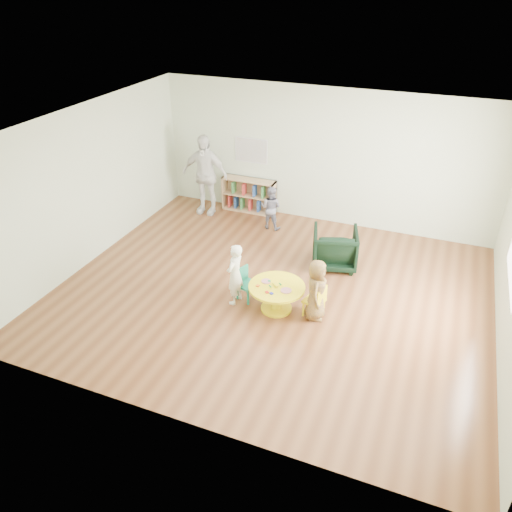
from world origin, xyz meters
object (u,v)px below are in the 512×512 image
(toddler, at_px, (271,208))
(child_left, at_px, (235,274))
(bookshelf, at_px, (249,195))
(kid_chair_right, at_px, (316,301))
(activity_table, at_px, (277,293))
(adult_caretaker, at_px, (205,175))
(child_right, at_px, (316,290))
(kid_chair_left, at_px, (246,283))
(armchair, at_px, (335,248))

(toddler, bearing_deg, child_left, 100.82)
(bookshelf, xyz_separation_m, toddler, (0.75, -0.63, 0.09))
(kid_chair_right, relative_size, child_left, 0.51)
(activity_table, relative_size, child_left, 0.85)
(toddler, xyz_separation_m, adult_caretaker, (-1.60, 0.20, 0.42))
(bookshelf, bearing_deg, adult_caretaker, -153.42)
(child_left, height_order, child_right, child_left)
(kid_chair_left, xyz_separation_m, kid_chair_right, (1.21, -0.05, -0.01))
(child_right, bearing_deg, toddler, 23.35)
(kid_chair_left, relative_size, child_right, 0.54)
(activity_table, xyz_separation_m, bookshelf, (-1.84, 3.29, 0.06))
(child_left, xyz_separation_m, toddler, (-0.40, 2.71, -0.07))
(kid_chair_left, xyz_separation_m, adult_caretaker, (-2.11, 2.75, 0.58))
(kid_chair_right, distance_m, bookshelf, 4.06)
(bookshelf, relative_size, armchair, 1.51)
(toddler, bearing_deg, armchair, 150.69)
(activity_table, bearing_deg, kid_chair_left, 168.89)
(kid_chair_right, relative_size, adult_caretaker, 0.31)
(armchair, relative_size, child_left, 0.76)
(child_left, bearing_deg, activity_table, 99.50)
(toddler, bearing_deg, child_right, 125.58)
(child_right, bearing_deg, kid_chair_right, -21.66)
(kid_chair_right, distance_m, child_left, 1.35)
(activity_table, xyz_separation_m, armchair, (0.52, 1.67, 0.05))
(toddler, bearing_deg, adult_caretaker, -4.72)
(child_left, bearing_deg, armchair, 150.32)
(child_left, height_order, toddler, child_left)
(bookshelf, height_order, child_left, child_left)
(bookshelf, relative_size, child_right, 1.19)
(armchair, relative_size, child_right, 0.79)
(child_left, relative_size, adult_caretaker, 0.60)
(armchair, bearing_deg, bookshelf, -50.14)
(activity_table, relative_size, bookshelf, 0.74)
(kid_chair_right, bearing_deg, activity_table, 110.50)
(activity_table, height_order, kid_chair_right, kid_chair_right)
(kid_chair_left, relative_size, child_left, 0.52)
(activity_table, bearing_deg, adult_caretaker, 133.17)
(bookshelf, bearing_deg, kid_chair_left, -68.37)
(kid_chair_right, bearing_deg, toddler, 47.93)
(kid_chair_left, height_order, child_left, child_left)
(toddler, bearing_deg, kid_chair_left, 103.78)
(child_left, bearing_deg, bookshelf, -155.55)
(activity_table, bearing_deg, toddler, 112.23)
(bookshelf, height_order, armchair, bookshelf)
(toddler, bearing_deg, activity_table, 114.73)
(activity_table, height_order, toddler, toddler)
(kid_chair_right, bearing_deg, child_left, 109.42)
(armchair, height_order, toddler, toddler)
(kid_chair_left, bearing_deg, child_left, -14.82)
(kid_chair_left, bearing_deg, toddler, -148.97)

